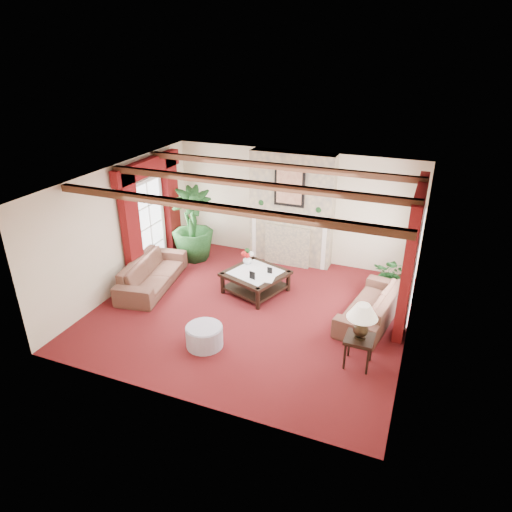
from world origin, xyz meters
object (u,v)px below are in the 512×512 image
at_px(sofa_left, 152,269).
at_px(sofa_right, 372,300).
at_px(coffee_table, 256,282).
at_px(side_table, 358,351).
at_px(ottoman, 204,336).
at_px(potted_palm, 193,239).

bearing_deg(sofa_left, sofa_right, -94.08).
bearing_deg(coffee_table, side_table, -14.27).
relative_size(sofa_right, side_table, 3.94).
height_order(coffee_table, ottoman, coffee_table).
height_order(sofa_right, side_table, sofa_right).
xyz_separation_m(coffee_table, side_table, (2.51, -1.67, 0.04)).
bearing_deg(coffee_table, potted_palm, 173.18).
bearing_deg(side_table, sofa_left, 167.14).
bearing_deg(sofa_left, coffee_table, -84.55).
xyz_separation_m(potted_palm, ottoman, (1.96, -3.17, -0.31)).
xyz_separation_m(sofa_right, coffee_table, (-2.50, 0.15, -0.17)).
distance_m(sofa_right, coffee_table, 2.51).
height_order(sofa_right, potted_palm, potted_palm).
xyz_separation_m(sofa_left, potted_palm, (0.15, 1.62, 0.08)).
height_order(coffee_table, side_table, side_table).
bearing_deg(coffee_table, sofa_left, -145.67).
bearing_deg(side_table, coffee_table, 146.33).
relative_size(sofa_left, potted_palm, 1.09).
distance_m(side_table, ottoman, 2.67).
xyz_separation_m(sofa_left, side_table, (4.74, -1.08, -0.15)).
height_order(potted_palm, ottoman, potted_palm).
bearing_deg(coffee_table, ottoman, -73.72).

